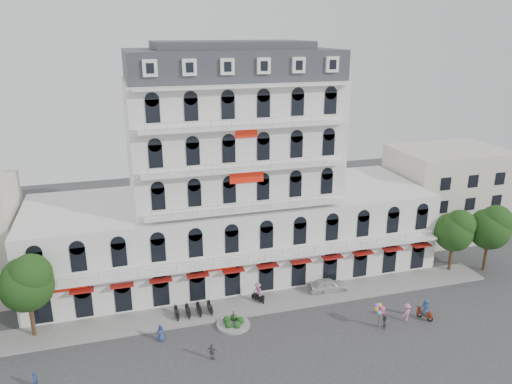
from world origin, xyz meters
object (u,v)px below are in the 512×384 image
at_px(rider_center, 258,292).
at_px(rider_east, 425,309).
at_px(parked_car, 328,285).
at_px(balloon_vendor, 382,316).

bearing_deg(rider_center, rider_east, 31.44).
relative_size(parked_car, rider_center, 1.89).
bearing_deg(balloon_vendor, parked_car, 103.94).
bearing_deg(rider_east, balloon_vendor, 64.13).
bearing_deg(rider_east, parked_car, 13.51).
bearing_deg(balloon_vendor, rider_east, 2.42).
height_order(rider_center, balloon_vendor, balloon_vendor).
distance_m(parked_car, rider_center, 7.93).
height_order(rider_east, rider_center, rider_center).
height_order(parked_car, rider_center, rider_center).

